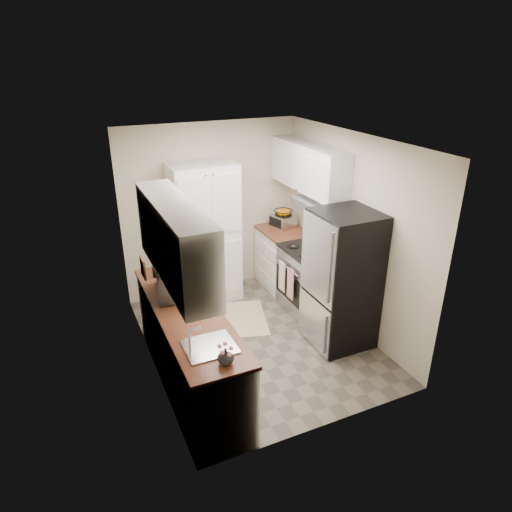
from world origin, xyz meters
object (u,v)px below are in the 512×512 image
at_px(electric_range, 309,279).
at_px(refrigerator, 342,280).
at_px(microwave, 176,279).
at_px(wine_bottle, 155,266).
at_px(pantry_cabinet, 205,234).
at_px(toaster_oven, 283,221).

relative_size(electric_range, refrigerator, 0.66).
relative_size(electric_range, microwave, 1.86).
height_order(refrigerator, wine_bottle, refrigerator).
distance_m(refrigerator, microwave, 1.97).
bearing_deg(refrigerator, pantry_cabinet, 123.46).
xyz_separation_m(electric_range, refrigerator, (-0.03, -0.80, 0.37)).
bearing_deg(electric_range, microwave, -167.94).
xyz_separation_m(wine_bottle, toaster_oven, (2.14, 0.87, -0.04)).
bearing_deg(toaster_oven, microwave, -162.18).
relative_size(electric_range, wine_bottle, 4.13).
distance_m(pantry_cabinet, refrigerator, 2.07).
xyz_separation_m(pantry_cabinet, wine_bottle, (-0.91, -0.87, 0.06)).
distance_m(pantry_cabinet, electric_range, 1.58).
xyz_separation_m(microwave, wine_bottle, (-0.13, 0.48, -0.03)).
distance_m(refrigerator, toaster_oven, 1.74).
bearing_deg(toaster_oven, pantry_cabinet, 164.25).
bearing_deg(microwave, toaster_oven, -46.14).
bearing_deg(toaster_oven, electric_range, -109.62).
height_order(microwave, toaster_oven, microwave).
bearing_deg(refrigerator, electric_range, 87.52).
relative_size(electric_range, toaster_oven, 3.41).
relative_size(refrigerator, wine_bottle, 6.21).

